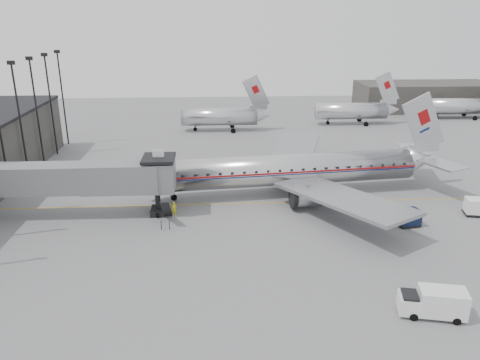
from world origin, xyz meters
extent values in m
plane|color=slate|center=(0.00, 0.00, 0.00)|extent=(160.00, 160.00, 0.00)
cube|color=#393634|center=(45.00, 60.00, 3.00)|extent=(30.00, 12.00, 6.00)
cube|color=gold|center=(3.00, 6.00, 0.01)|extent=(60.00, 0.15, 0.01)
cube|color=slate|center=(-22.00, 3.60, 4.30)|extent=(12.00, 2.80, 3.00)
cube|color=slate|center=(-13.00, 3.60, 4.30)|extent=(8.00, 3.00, 3.10)
cube|color=slate|center=(-9.00, 4.00, 4.30)|extent=(3.20, 3.60, 3.20)
cube|color=black|center=(-9.00, 4.00, 6.20)|extent=(3.40, 3.80, 0.30)
cube|color=white|center=(-9.00, 4.00, 6.70)|extent=(1.20, 0.15, 0.80)
cylinder|color=black|center=(-9.30, 3.60, 1.40)|extent=(0.56, 0.56, 2.80)
cube|color=black|center=(-9.30, 3.60, 0.35)|extent=(1.60, 2.20, 0.70)
cylinder|color=black|center=(-9.30, 2.60, 0.30)|extent=(0.30, 0.60, 0.60)
cylinder|color=black|center=(-9.30, 4.60, 0.30)|extent=(0.30, 0.60, 0.60)
cube|color=black|center=(-8.20, 1.30, 1.50)|extent=(0.90, 3.20, 2.90)
cylinder|color=black|center=(-27.50, 10.00, 7.50)|extent=(0.24, 0.24, 15.00)
cylinder|color=black|center=(-27.50, 16.00, 7.50)|extent=(0.24, 0.24, 15.00)
cube|color=black|center=(-27.50, 16.00, 15.00)|extent=(0.90, 0.25, 0.50)
cylinder|color=black|center=(-27.50, 22.00, 7.50)|extent=(0.24, 0.24, 15.00)
cube|color=black|center=(-27.50, 22.00, 15.00)|extent=(0.90, 0.25, 0.50)
cylinder|color=black|center=(-27.50, 28.00, 7.50)|extent=(0.24, 0.24, 15.00)
cube|color=black|center=(-27.50, 28.00, 15.00)|extent=(0.90, 0.25, 0.50)
cylinder|color=black|center=(-27.50, 34.00, 7.50)|extent=(0.24, 0.24, 15.00)
cube|color=black|center=(-27.50, 34.00, 15.00)|extent=(0.90, 0.25, 0.50)
cylinder|color=silver|center=(-2.00, 42.00, 2.60)|extent=(14.00, 3.20, 3.20)
cube|color=silver|center=(4.80, 42.00, 7.00)|extent=(5.17, 0.26, 6.52)
cylinder|color=black|center=(-6.50, 42.00, 0.50)|extent=(0.24, 0.24, 1.00)
cylinder|color=silver|center=(24.00, 46.00, 2.60)|extent=(14.00, 3.20, 3.20)
cube|color=silver|center=(30.80, 46.00, 7.00)|extent=(5.17, 0.26, 6.52)
cylinder|color=black|center=(19.50, 46.00, 0.50)|extent=(0.24, 0.24, 1.00)
cylinder|color=silver|center=(48.00, 50.00, 2.60)|extent=(14.00, 3.20, 3.20)
cylinder|color=black|center=(43.50, 50.00, 0.50)|extent=(0.24, 0.24, 1.00)
cylinder|color=silver|center=(6.00, 9.00, 3.00)|extent=(30.20, 6.94, 3.70)
cone|color=silver|center=(-10.39, 7.20, 3.00)|extent=(3.38, 4.00, 3.70)
cone|color=silver|center=(22.69, 10.83, 3.40)|extent=(4.36, 3.93, 3.51)
cube|color=#9D0B0E|center=(6.00, 9.00, 3.25)|extent=(30.21, 6.99, 0.18)
cube|color=navy|center=(6.00, 9.00, 3.02)|extent=(30.21, 6.99, 0.10)
cube|color=silver|center=(22.39, 10.80, 7.99)|extent=(6.13, 0.97, 7.68)
cube|color=gray|center=(8.00, 18.27, 2.70)|extent=(10.11, 16.90, 1.19)
cube|color=gray|center=(9.96, 0.39, 2.70)|extent=(12.80, 16.58, 1.19)
cylinder|color=gray|center=(5.93, 14.22, 1.45)|extent=(3.61, 2.46, 2.10)
cylinder|color=gray|center=(7.06, 3.89, 1.45)|extent=(3.61, 2.46, 2.10)
cylinder|color=black|center=(-7.91, 7.48, 0.65)|extent=(0.20, 0.20, 1.30)
cylinder|color=black|center=(7.70, 11.80, 0.70)|extent=(0.26, 0.26, 1.40)
cylinder|color=black|center=(7.70, 11.80, 0.45)|extent=(1.03, 0.46, 1.00)
cylinder|color=black|center=(8.27, 6.64, 0.70)|extent=(0.26, 0.26, 1.40)
cylinder|color=black|center=(8.27, 6.64, 0.45)|extent=(1.03, 0.46, 1.00)
cube|color=white|center=(12.85, -16.12, 1.21)|extent=(3.56, 2.47, 1.89)
cube|color=white|center=(10.66, -15.62, 0.85)|extent=(1.78, 1.98, 1.26)
cube|color=black|center=(10.66, -15.62, 1.39)|extent=(1.39, 1.73, 0.54)
cylinder|color=black|center=(10.74, -16.47, 0.29)|extent=(0.61, 0.35, 0.58)
cylinder|color=black|center=(11.10, -14.89, 0.29)|extent=(0.61, 0.35, 0.58)
cylinder|color=black|center=(13.55, -17.11, 0.29)|extent=(0.61, 0.35, 0.58)
cylinder|color=black|center=(13.91, -15.53, 0.29)|extent=(0.61, 0.35, 0.58)
cube|color=#0D1735|center=(16.64, -0.92, 1.01)|extent=(2.33, 1.89, 1.48)
cube|color=black|center=(16.64, -0.92, 0.21)|extent=(2.45, 2.01, 0.13)
cylinder|color=black|center=(15.89, -1.68, 0.16)|extent=(0.33, 0.17, 0.32)
cylinder|color=black|center=(17.57, -1.43, 0.16)|extent=(0.33, 0.17, 0.32)
cylinder|color=black|center=(15.71, -0.42, 0.16)|extent=(0.33, 0.17, 0.32)
cylinder|color=black|center=(17.38, -0.17, 0.16)|extent=(0.33, 0.17, 0.32)
cube|color=white|center=(25.00, 1.25, 1.07)|extent=(2.55, 2.12, 1.57)
cube|color=black|center=(25.00, 1.25, 0.22)|extent=(2.69, 2.26, 0.13)
cylinder|color=black|center=(23.98, 0.78, 0.17)|extent=(0.36, 0.20, 0.34)
cylinder|color=black|center=(24.26, 2.10, 0.17)|extent=(0.36, 0.20, 0.34)
imported|color=yellow|center=(-7.56, 3.00, 0.79)|extent=(0.63, 0.46, 1.58)
camera|label=1|loc=(-3.21, -43.63, 20.51)|focal=35.00mm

